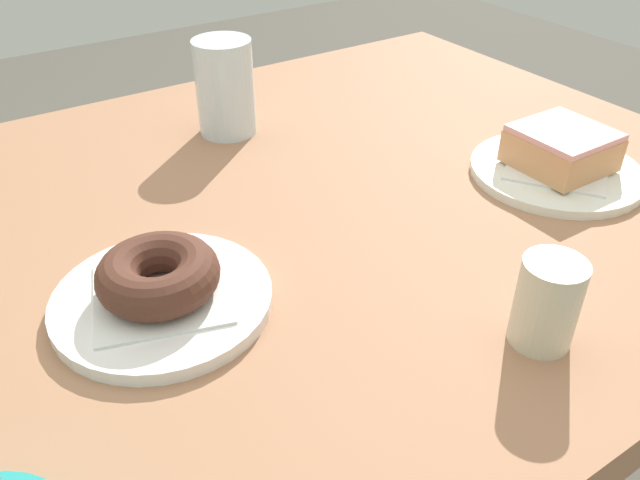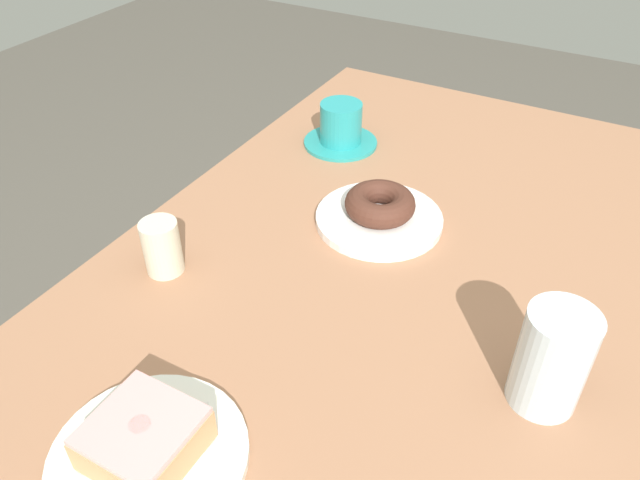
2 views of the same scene
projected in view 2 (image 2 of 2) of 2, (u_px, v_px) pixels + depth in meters
The scene contains 10 objects.
table at pixel (400, 311), 0.88m from camera, with size 1.25×0.82×0.71m.
plate_chocolate_ring at pixel (379, 219), 0.94m from camera, with size 0.19×0.19×0.01m, color white.
napkin_chocolate_ring at pixel (379, 215), 0.93m from camera, with size 0.11×0.11×0.00m, color white.
donut_chocolate_ring at pixel (380, 204), 0.92m from camera, with size 0.11×0.11×0.04m, color #4B281D.
plate_glazed_square at pixel (149, 456), 0.62m from camera, with size 0.20×0.20×0.01m, color white.
napkin_glazed_square at pixel (148, 452), 0.61m from camera, with size 0.11×0.11×0.00m, color white.
donut_glazed_square at pixel (144, 438), 0.60m from camera, with size 0.10×0.10×0.05m.
water_glass at pixel (552, 359), 0.64m from camera, with size 0.08×0.08×0.12m, color silver.
coffee_cup at pixel (341, 126), 1.12m from camera, with size 0.14×0.14×0.08m.
sugar_jar at pixel (162, 247), 0.83m from camera, with size 0.05×0.05×0.08m, color beige.
Camera 2 is at (0.61, 0.21, 1.27)m, focal length 34.39 mm.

